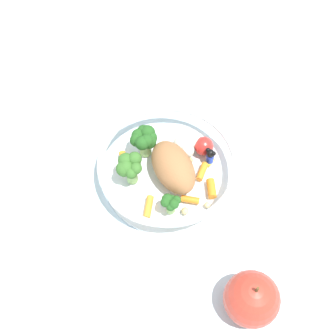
% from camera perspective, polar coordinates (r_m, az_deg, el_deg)
% --- Properties ---
extents(ground_plane, '(2.40, 2.40, 0.00)m').
position_cam_1_polar(ground_plane, '(0.72, 0.88, -0.16)').
color(ground_plane, silver).
extents(food_container, '(0.21, 0.21, 0.06)m').
position_cam_1_polar(food_container, '(0.69, -0.04, 0.43)').
color(food_container, white).
rests_on(food_container, ground_plane).
extents(loose_apple, '(0.07, 0.07, 0.08)m').
position_cam_1_polar(loose_apple, '(0.61, 10.42, -15.83)').
color(loose_apple, '#BC3828').
rests_on(loose_apple, ground_plane).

